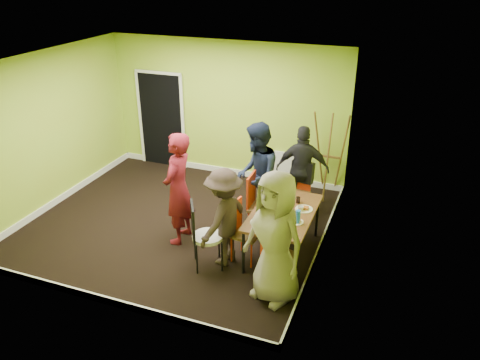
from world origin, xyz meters
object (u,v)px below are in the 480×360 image
(orange_bottle, at_px, (279,202))
(person_back_end, at_px, (302,169))
(dining_table, at_px, (283,215))
(thermos, at_px, (283,204))
(chair_back_end, at_px, (301,178))
(chair_left_far, at_px, (258,201))
(chair_front_end, at_px, (277,253))
(chair_left_near, at_px, (242,227))
(person_front_end, at_px, (275,238))
(easel, at_px, (329,155))
(person_left_far, at_px, (257,176))
(person_left_near, at_px, (224,217))
(chair_bentwood, at_px, (202,232))
(person_standing, at_px, (178,189))
(blue_bottle, at_px, (298,217))

(orange_bottle, relative_size, person_back_end, 0.05)
(dining_table, relative_size, thermos, 6.98)
(chair_back_end, height_order, orange_bottle, chair_back_end)
(chair_left_far, relative_size, chair_front_end, 1.09)
(chair_left_near, bearing_deg, person_front_end, 53.14)
(easel, bearing_deg, person_left_far, -121.41)
(chair_left_near, distance_m, person_left_near, 0.35)
(chair_left_far, bearing_deg, chair_bentwood, -22.54)
(chair_left_near, xyz_separation_m, person_front_end, (0.72, -0.70, 0.39))
(chair_front_end, bearing_deg, person_standing, 172.76)
(chair_back_end, bearing_deg, easel, -101.73)
(person_left_near, relative_size, person_front_end, 0.82)
(chair_front_end, height_order, person_left_near, person_left_near)
(dining_table, height_order, chair_front_end, chair_front_end)
(chair_back_end, height_order, person_left_near, person_left_near)
(thermos, relative_size, person_standing, 0.12)
(chair_left_near, bearing_deg, blue_bottle, 101.59)
(dining_table, bearing_deg, orange_bottle, 124.18)
(chair_left_far, height_order, chair_front_end, chair_left_far)
(dining_table, relative_size, person_standing, 0.81)
(blue_bottle, height_order, person_left_far, person_left_far)
(dining_table, height_order, chair_back_end, chair_back_end)
(orange_bottle, height_order, person_left_near, person_left_near)
(easel, distance_m, blue_bottle, 2.52)
(chair_back_end, relative_size, person_left_near, 0.63)
(thermos, height_order, person_back_end, person_back_end)
(orange_bottle, distance_m, person_left_near, 0.94)
(chair_left_near, height_order, orange_bottle, chair_left_near)
(orange_bottle, bearing_deg, easel, 79.43)
(dining_table, xyz_separation_m, chair_left_far, (-0.56, 0.45, -0.10))
(chair_bentwood, bearing_deg, person_left_near, 102.13)
(thermos, bearing_deg, chair_left_far, 142.14)
(person_front_end, bearing_deg, person_left_near, 175.25)
(blue_bottle, xyz_separation_m, person_back_end, (-0.36, 1.76, -0.05))
(chair_bentwood, bearing_deg, chair_left_far, 129.00)
(person_left_far, bearing_deg, orange_bottle, 30.75)
(person_standing, bearing_deg, person_back_end, 134.74)
(chair_back_end, xyz_separation_m, person_left_far, (-0.60, -0.68, 0.23))
(chair_left_far, distance_m, chair_back_end, 1.07)
(thermos, xyz_separation_m, person_standing, (-1.64, -0.22, 0.07))
(chair_left_far, bearing_deg, blue_bottle, 48.18)
(chair_bentwood, xyz_separation_m, person_front_end, (1.19, -0.30, 0.35))
(person_left_near, distance_m, person_front_end, 1.09)
(thermos, height_order, person_front_end, person_front_end)
(thermos, bearing_deg, dining_table, -57.93)
(person_standing, height_order, person_front_end, person_front_end)
(chair_back_end, relative_size, thermos, 4.49)
(chair_left_far, bearing_deg, dining_table, 49.47)
(person_left_far, bearing_deg, chair_bentwood, -27.67)
(chair_left_near, height_order, person_back_end, person_back_end)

